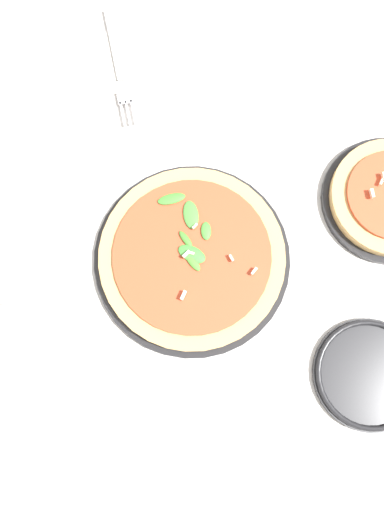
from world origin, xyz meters
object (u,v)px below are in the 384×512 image
at_px(fork, 118,65).
at_px(side_plate_white, 369,375).
at_px(pizza_arugula_main, 192,258).
at_px(shaker_pepper, 11,295).

xyz_separation_m(fork, side_plate_white, (0.55, 0.32, 0.00)).
distance_m(fork, side_plate_white, 0.64).
bearing_deg(side_plate_white, fork, -149.92).
bearing_deg(fork, pizza_arugula_main, 8.59).
relative_size(pizza_arugula_main, fork, 1.35).
height_order(side_plate_white, shaker_pepper, shaker_pepper).
relative_size(fork, side_plate_white, 1.36).
height_order(fork, side_plate_white, side_plate_white).
bearing_deg(shaker_pepper, side_plate_white, 70.70).
relative_size(pizza_arugula_main, shaker_pepper, 4.51).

